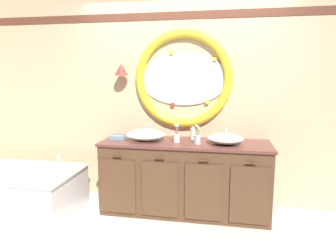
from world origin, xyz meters
name	(u,v)px	position (x,y,z in m)	size (l,w,h in m)	color
ground_plane	(176,220)	(0.00, 0.00, 0.00)	(14.00, 14.00, 0.00)	silver
back_wall_assembly	(183,98)	(0.00, 0.58, 1.33)	(6.40, 0.26, 2.60)	#D6B78E
vanity_counter	(185,177)	(0.06, 0.25, 0.43)	(1.96, 0.63, 0.85)	brown
bathtub	(9,186)	(-1.99, -0.13, 0.31)	(1.66, 0.87, 0.62)	white
sink_basin_left	(146,135)	(-0.40, 0.23, 0.92)	(0.46, 0.46, 0.14)	white
sink_basin_right	(226,139)	(0.52, 0.23, 0.91)	(0.40, 0.40, 0.12)	white
faucet_set_left	(151,131)	(-0.40, 0.47, 0.92)	(0.23, 0.14, 0.17)	silver
faucet_set_right	(225,135)	(0.52, 0.46, 0.91)	(0.22, 0.15, 0.14)	silver
toothbrush_holder_left	(176,137)	(-0.03, 0.22, 0.91)	(0.09, 0.09, 0.21)	white
toothbrush_holder_right	(197,139)	(0.21, 0.16, 0.91)	(0.09, 0.09, 0.22)	silver
soap_dispenser	(193,133)	(0.14, 0.39, 0.93)	(0.06, 0.07, 0.17)	#EFE5C6
folded_hand_towel	(118,137)	(-0.75, 0.25, 0.87)	(0.18, 0.11, 0.04)	#7593A8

